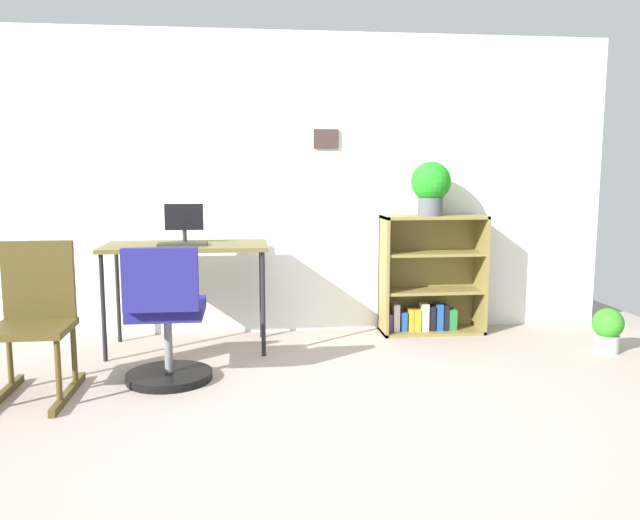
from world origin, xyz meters
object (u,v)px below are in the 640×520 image
keyboard (183,244)px  rocking_chair (35,318)px  desk (186,252)px  potted_plant_floor (608,329)px  monitor (184,223)px  potted_plant_on_shelf (431,185)px  office_chair (166,326)px  bookshelf_low (429,281)px

keyboard → rocking_chair: bearing=-133.7°
desk → potted_plant_floor: bearing=-8.7°
rocking_chair → potted_plant_floor: rocking_chair is taller
monitor → potted_plant_on_shelf: 1.88m
potted_plant_floor → office_chair: bearing=-173.9°
desk → potted_plant_floor: size_ratio=3.62×
keyboard → office_chair: office_chair is taller
office_chair → potted_plant_on_shelf: 2.29m
office_chair → rocking_chair: rocking_chair is taller
keyboard → potted_plant_on_shelf: size_ratio=0.82×
rocking_chair → bookshelf_low: bearing=23.7°
monitor → keyboard: (0.00, -0.14, -0.13)m
monitor → potted_plant_on_shelf: size_ratio=0.68×
keyboard → bookshelf_low: bearing=11.0°
monitor → potted_plant_on_shelf: (1.85, 0.16, 0.26)m
keyboard → bookshelf_low: size_ratio=0.36×
bookshelf_low → potted_plant_on_shelf: potted_plant_on_shelf is taller
rocking_chair → potted_plant_floor: 3.74m
office_chair → potted_plant_floor: size_ratio=2.67×
monitor → bookshelf_low: size_ratio=0.30×
rocking_chair → bookshelf_low: bookshelf_low is taller
desk → bookshelf_low: 1.90m
bookshelf_low → potted_plant_floor: bearing=-34.4°
desk → rocking_chair: size_ratio=1.31×
desk → bookshelf_low: size_ratio=1.23×
monitor → desk: bearing=-78.1°
potted_plant_floor → monitor: bearing=170.1°
desk → office_chair: office_chair is taller
keyboard → potted_plant_on_shelf: (1.85, 0.31, 0.39)m
bookshelf_low → potted_plant_floor: 1.33m
office_chair → potted_plant_on_shelf: potted_plant_on_shelf is taller
office_chair → bookshelf_low: bearing=28.9°
office_chair → bookshelf_low: bookshelf_low is taller
monitor → office_chair: (-0.04, -0.84, -0.54)m
keyboard → bookshelf_low: bookshelf_low is taller
monitor → potted_plant_floor: 3.09m
potted_plant_on_shelf → monitor: bearing=-175.0°
rocking_chair → potted_plant_on_shelf: (2.61, 1.10, 0.72)m
potted_plant_on_shelf → rocking_chair: bearing=-157.2°
office_chair → potted_plant_on_shelf: bearing=27.9°
rocking_chair → monitor: bearing=51.0°
office_chair → bookshelf_low: 2.19m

